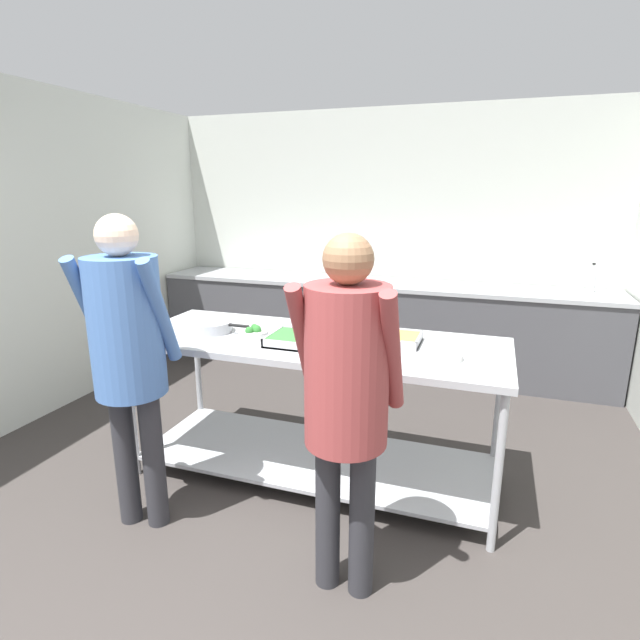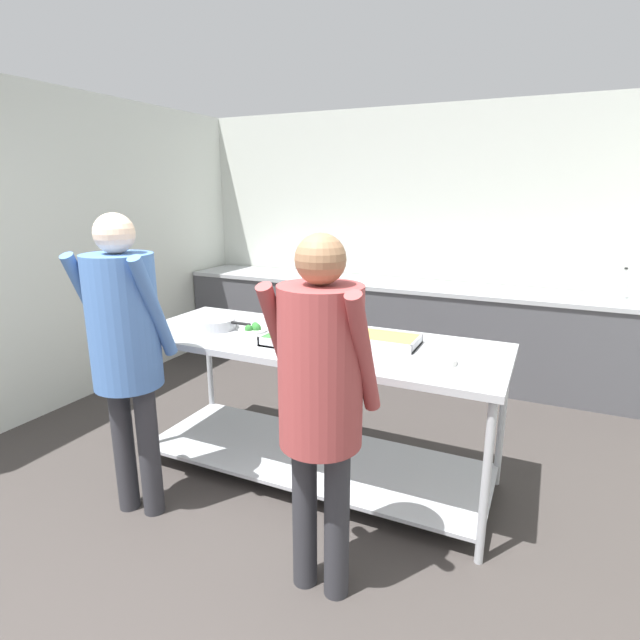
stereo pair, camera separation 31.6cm
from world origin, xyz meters
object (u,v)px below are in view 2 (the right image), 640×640
object	(u,v)px
broccoli_bowl	(254,332)
plate_stack	(435,360)
water_bottle	(624,284)
serving_tray_roast	(381,340)
serving_tray_vegetables	(298,339)
guest_serving_right	(125,337)
sauce_pan	(216,323)
guest_serving_left	(321,385)

from	to	relation	value
broccoli_bowl	plate_stack	xyz separation A→B (m)	(1.15, -0.00, -0.01)
water_bottle	serving_tray_roast	bearing A→B (deg)	-124.06
serving_tray_vegetables	plate_stack	xyz separation A→B (m)	(0.83, -0.00, -0.01)
guest_serving_right	water_bottle	xyz separation A→B (m)	(2.63, 3.04, -0.02)
serving_tray_vegetables	plate_stack	size ratio (longest dim) A/B	1.70
plate_stack	guest_serving_right	xyz separation A→B (m)	(-1.54, -0.67, 0.11)
water_bottle	plate_stack	bearing A→B (deg)	-114.71
plate_stack	water_bottle	distance (m)	2.62
serving_tray_vegetables	water_bottle	distance (m)	3.06
broccoli_bowl	water_bottle	bearing A→B (deg)	46.64
water_bottle	guest_serving_right	bearing A→B (deg)	-130.86
sauce_pan	plate_stack	xyz separation A→B (m)	(1.48, -0.06, -0.02)
serving_tray_roast	guest_serving_right	bearing A→B (deg)	-143.20
guest_serving_left	water_bottle	size ratio (longest dim) A/B	6.16
sauce_pan	serving_tray_roast	size ratio (longest dim) A/B	0.90
serving_tray_vegetables	water_bottle	xyz separation A→B (m)	(1.92, 2.38, 0.09)
plate_stack	water_bottle	xyz separation A→B (m)	(1.09, 2.38, 0.09)
serving_tray_roast	water_bottle	size ratio (longest dim) A/B	1.66
serving_tray_roast	guest_serving_right	size ratio (longest dim) A/B	0.26
plate_stack	guest_serving_right	bearing A→B (deg)	-156.60
broccoli_bowl	guest_serving_left	world-z (taller)	guest_serving_left
serving_tray_vegetables	guest_serving_right	bearing A→B (deg)	-136.84
serving_tray_vegetables	guest_serving_left	distance (m)	0.91
sauce_pan	serving_tray_roast	xyz separation A→B (m)	(1.10, 0.15, -0.01)
serving_tray_roast	guest_serving_left	xyz separation A→B (m)	(0.05, -0.97, 0.07)
sauce_pan	guest_serving_left	xyz separation A→B (m)	(1.15, -0.82, 0.06)
broccoli_bowl	water_bottle	world-z (taller)	water_bottle
serving_tray_vegetables	guest_serving_left	bearing A→B (deg)	-56.59
sauce_pan	guest_serving_right	size ratio (longest dim) A/B	0.23
guest_serving_left	water_bottle	bearing A→B (deg)	65.65
serving_tray_roast	guest_serving_left	distance (m)	0.97
guest_serving_left	guest_serving_right	xyz separation A→B (m)	(-1.21, 0.09, 0.03)
guest_serving_left	water_bottle	world-z (taller)	guest_serving_left
serving_tray_roast	plate_stack	size ratio (longest dim) A/B	1.97
serving_tray_roast	guest_serving_left	world-z (taller)	guest_serving_left
serving_tray_roast	water_bottle	xyz separation A→B (m)	(1.47, 2.17, 0.09)
plate_stack	guest_serving_left	distance (m)	0.83
guest_serving_right	water_bottle	world-z (taller)	guest_serving_right
guest_serving_right	serving_tray_vegetables	bearing A→B (deg)	43.16
sauce_pan	plate_stack	distance (m)	1.48
sauce_pan	guest_serving_right	xyz separation A→B (m)	(-0.06, -0.72, 0.09)
guest_serving_left	serving_tray_vegetables	bearing A→B (deg)	123.41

